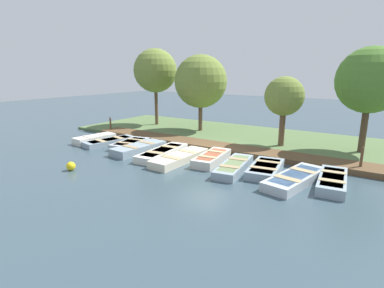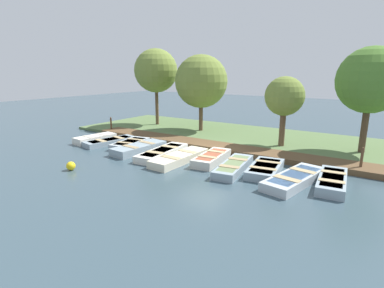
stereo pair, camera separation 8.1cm
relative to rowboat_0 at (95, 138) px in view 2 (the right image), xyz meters
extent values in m
plane|color=#384C56|center=(-1.17, 7.38, -0.22)|extent=(80.00, 80.00, 0.00)
cube|color=#567042|center=(-6.17, 7.38, -0.13)|extent=(8.00, 24.00, 0.17)
cube|color=brown|center=(-2.67, 7.38, -0.08)|extent=(1.58, 18.01, 0.27)
cube|color=silver|center=(0.00, 0.00, -0.01)|extent=(2.71, 1.22, 0.41)
cube|color=teal|center=(0.00, 0.00, 0.18)|extent=(2.22, 0.96, 0.03)
cube|color=beige|center=(0.50, -0.05, 0.21)|extent=(0.35, 0.91, 0.03)
cube|color=beige|center=(-0.50, 0.05, 0.21)|extent=(0.35, 0.91, 0.03)
cube|color=#8C9EA8|center=(-0.13, 1.24, -0.06)|extent=(3.34, 1.70, 0.31)
cube|color=teal|center=(-0.13, 1.24, 0.08)|extent=(2.73, 1.35, 0.02)
cube|color=tan|center=(0.47, 1.11, 0.10)|extent=(0.51, 1.03, 0.03)
cube|color=tan|center=(-0.72, 1.36, 0.10)|extent=(0.51, 1.03, 0.03)
cube|color=#B2BCC1|center=(-0.29, 2.81, -0.04)|extent=(2.76, 1.56, 0.35)
cube|color=teal|center=(-0.29, 2.81, 0.12)|extent=(2.26, 1.24, 0.03)
cube|color=tan|center=(0.20, 2.89, 0.15)|extent=(0.43, 1.08, 0.03)
cube|color=tan|center=(-0.78, 2.72, 0.15)|extent=(0.43, 1.08, 0.03)
cube|color=#8C9EA8|center=(0.27, 4.04, -0.01)|extent=(3.30, 1.43, 0.42)
cube|color=#994C33|center=(0.27, 4.04, 0.18)|extent=(2.70, 1.12, 0.03)
cube|color=tan|center=(0.88, 3.99, 0.21)|extent=(0.41, 1.10, 0.03)
cube|color=tan|center=(-0.34, 4.09, 0.21)|extent=(0.41, 1.10, 0.03)
cube|color=silver|center=(0.21, 5.66, -0.04)|extent=(3.68, 1.37, 0.36)
cube|color=#994C33|center=(0.21, 5.66, 0.13)|extent=(3.01, 1.08, 0.03)
cube|color=tan|center=(0.89, 5.72, 0.15)|extent=(0.44, 1.01, 0.03)
cube|color=tan|center=(-0.47, 5.60, 0.15)|extent=(0.44, 1.01, 0.03)
cube|color=beige|center=(0.52, 7.00, -0.03)|extent=(3.62, 1.19, 0.37)
cube|color=beige|center=(0.52, 7.00, 0.14)|extent=(2.97, 0.94, 0.03)
cube|color=tan|center=(1.20, 6.98, 0.17)|extent=(0.39, 1.00, 0.03)
cube|color=tan|center=(-0.17, 7.02, 0.17)|extent=(0.39, 1.00, 0.03)
cube|color=beige|center=(-0.28, 8.38, -0.01)|extent=(2.95, 1.33, 0.41)
cube|color=#994C33|center=(-0.28, 8.38, 0.17)|extent=(2.42, 1.05, 0.03)
cube|color=tan|center=(0.26, 8.45, 0.20)|extent=(0.39, 0.95, 0.03)
cube|color=tan|center=(-0.82, 8.32, 0.20)|extent=(0.39, 0.95, 0.03)
cube|color=#8C9EA8|center=(0.28, 9.85, -0.04)|extent=(3.41, 1.42, 0.36)
cube|color=#6B7F51|center=(0.28, 9.85, 0.12)|extent=(2.79, 1.13, 0.03)
cube|color=tan|center=(0.90, 9.94, 0.15)|extent=(0.45, 0.92, 0.03)
cube|color=tan|center=(-0.34, 9.76, 0.15)|extent=(0.45, 0.92, 0.03)
cube|color=#8C9EA8|center=(-0.17, 11.16, -0.04)|extent=(2.86, 1.58, 0.36)
cube|color=beige|center=(-0.17, 11.16, 0.13)|extent=(2.34, 1.25, 0.03)
cube|color=tan|center=(0.34, 11.23, 0.16)|extent=(0.42, 1.14, 0.03)
cube|color=tan|center=(-0.68, 11.09, 0.16)|extent=(0.42, 1.14, 0.03)
cube|color=#B2BCC1|center=(0.37, 12.59, -0.04)|extent=(3.71, 1.81, 0.36)
cube|color=#4C709E|center=(0.37, 12.59, 0.13)|extent=(3.03, 1.44, 0.03)
cube|color=tan|center=(1.03, 12.46, 0.16)|extent=(0.55, 1.09, 0.03)
cube|color=tan|center=(-0.29, 12.72, 0.16)|extent=(0.55, 1.09, 0.03)
cube|color=#8C9EA8|center=(-0.14, 13.89, -0.03)|extent=(3.06, 1.28, 0.38)
cube|color=#4C709E|center=(-0.14, 13.89, 0.15)|extent=(2.50, 1.01, 0.03)
cube|color=tan|center=(0.43, 13.94, 0.18)|extent=(0.39, 0.94, 0.03)
cube|color=tan|center=(-0.70, 13.83, 0.18)|extent=(0.39, 0.94, 0.03)
cylinder|color=brown|center=(-2.54, -1.34, 0.33)|extent=(0.12, 0.12, 1.09)
sphere|color=brown|center=(-2.54, -1.34, 0.89)|extent=(0.11, 0.11, 0.11)
cylinder|color=brown|center=(-2.54, 14.65, 0.33)|extent=(0.12, 0.12, 1.09)
sphere|color=brown|center=(-2.54, 14.65, 0.89)|extent=(0.11, 0.11, 0.11)
sphere|color=yellow|center=(4.33, 3.68, -0.02)|extent=(0.40, 0.40, 0.40)
cylinder|color=brown|center=(-6.50, -0.31, 1.53)|extent=(0.26, 0.26, 3.49)
sphere|color=olive|center=(-6.50, -0.31, 4.21)|extent=(3.39, 3.39, 3.39)
cylinder|color=brown|center=(-6.26, 4.02, 1.11)|extent=(0.29, 0.29, 2.65)
sphere|color=olive|center=(-6.26, 4.02, 3.46)|extent=(3.73, 3.73, 3.73)
cylinder|color=brown|center=(-4.89, 10.38, 0.99)|extent=(0.33, 0.33, 2.41)
sphere|color=olive|center=(-4.89, 10.38, 2.80)|extent=(2.20, 2.20, 2.20)
cylinder|color=#4C3828|center=(-5.83, 14.41, 1.29)|extent=(0.33, 0.33, 3.01)
sphere|color=#4C7A2D|center=(-5.83, 14.41, 3.72)|extent=(3.37, 3.37, 3.37)
camera|label=1|loc=(12.11, 15.34, 4.15)|focal=28.00mm
camera|label=2|loc=(12.06, 15.40, 4.15)|focal=28.00mm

